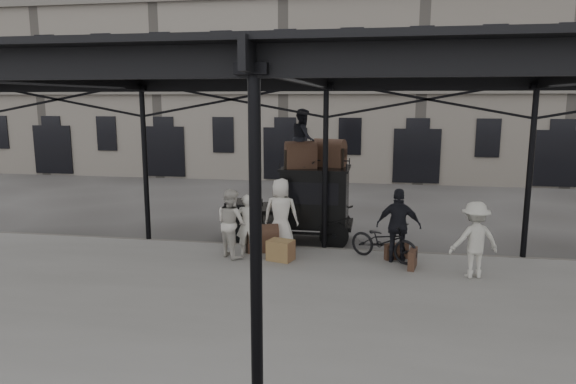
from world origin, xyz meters
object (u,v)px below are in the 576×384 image
taxi (304,201)px  steamer_trunk_roof_near (301,157)px  steamer_trunk_platform (263,240)px  porter_left (247,225)px  porter_official (399,226)px  bicycle (384,241)px

taxi → steamer_trunk_roof_near: bearing=-108.1°
steamer_trunk_platform → porter_left: bearing=-148.7°
porter_left → porter_official: (3.75, 0.03, 0.13)m
taxi → porter_official: size_ratio=2.02×
porter_left → steamer_trunk_platform: size_ratio=1.94×
bicycle → steamer_trunk_roof_near: size_ratio=2.13×
porter_official → taxi: bearing=-31.3°
porter_left → steamer_trunk_roof_near: size_ratio=1.84×
steamer_trunk_roof_near → steamer_trunk_platform: bearing=-139.5°
steamer_trunk_platform → bicycle: bearing=-23.2°
bicycle → steamer_trunk_roof_near: bearing=84.8°
bicycle → porter_official: bearing=-79.2°
bicycle → steamer_trunk_platform: (-3.10, 0.24, -0.18)m
porter_left → steamer_trunk_platform: 0.69m
bicycle → steamer_trunk_roof_near: 3.37m
steamer_trunk_roof_near → steamer_trunk_platform: size_ratio=1.05×
taxi → porter_official: taxi is taller
steamer_trunk_platform → taxi: bearing=42.6°
bicycle → taxi: bearing=79.8°
taxi → porter_official: (2.57, -1.94, -0.15)m
porter_official → porter_left: bearing=6.3°
porter_official → steamer_trunk_roof_near: size_ratio=2.14×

